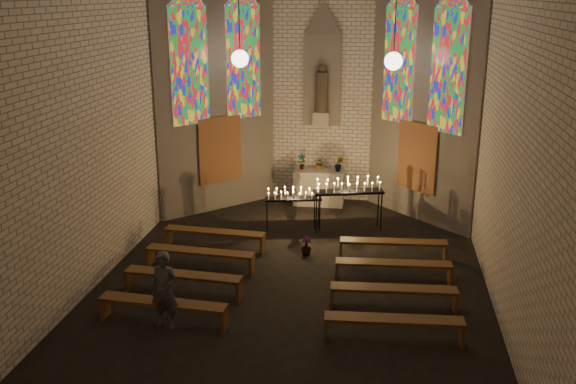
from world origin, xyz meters
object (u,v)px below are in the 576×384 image
object	(u,v)px
votive_stand_left	(293,196)
votive_stand_right	(348,188)
altar	(319,187)
aisle_flower_pot	(306,246)
visitor	(164,290)

from	to	relation	value
votive_stand_left	votive_stand_right	xyz separation A→B (m)	(1.37, 0.19, 0.21)
altar	votive_stand_left	size ratio (longest dim) A/B	0.96
altar	aisle_flower_pot	distance (m)	3.70
votive_stand_right	visitor	xyz separation A→B (m)	(-2.93, -5.45, -0.38)
visitor	aisle_flower_pot	bearing A→B (deg)	67.73
votive_stand_left	aisle_flower_pot	bearing A→B (deg)	-83.22
altar	votive_stand_left	xyz separation A→B (m)	(-0.43, -2.09, 0.40)
altar	visitor	size ratio (longest dim) A/B	0.96
aisle_flower_pot	visitor	size ratio (longest dim) A/B	0.30
aisle_flower_pot	votive_stand_right	bearing A→B (deg)	64.81
aisle_flower_pot	votive_stand_right	size ratio (longest dim) A/B	0.24
altar	votive_stand_left	bearing A→B (deg)	-101.67
votive_stand_right	visitor	bearing A→B (deg)	-133.11
visitor	votive_stand_right	bearing A→B (deg)	69.17
altar	votive_stand_right	size ratio (longest dim) A/B	0.77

